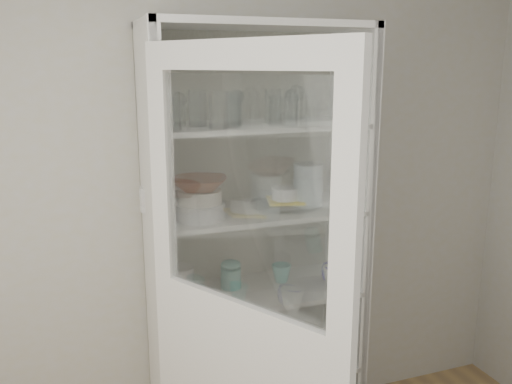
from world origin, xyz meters
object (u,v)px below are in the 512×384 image
object	(u,v)px
cupboard_door	(243,360)
yellow_trivet	(285,200)
plate_stack_front	(201,211)
white_ramekin	(285,193)
goblet_0	(179,106)
goblet_2	(292,103)
teal_jar	(231,276)
terracotta_bowl	(200,184)
mug_white	(334,277)
goblet_1	(237,104)
measuring_cups	(188,298)
white_canister	(182,281)
mug_teal	(282,273)
glass_platter	(285,203)
mug_blue	(333,274)
pantry_cabinet	(252,269)
tin_box	(280,353)
cream_bowl	(200,197)
cream_dish	(201,367)
plate_stack_back	(163,198)
grey_bowl_stack	(308,185)
goblet_3	(297,100)

from	to	relation	value
cupboard_door	yellow_trivet	bearing A→B (deg)	115.70
plate_stack_front	white_ramekin	xyz separation A→B (m)	(0.44, 0.08, 0.02)
goblet_0	goblet_2	size ratio (longest dim) A/B	0.96
goblet_2	teal_jar	size ratio (longest dim) A/B	1.30
terracotta_bowl	mug_white	size ratio (longest dim) A/B	2.10
goblet_0	goblet_1	bearing A→B (deg)	-0.12
measuring_cups	white_canister	size ratio (longest dim) A/B	0.81
mug_teal	white_ramekin	bearing A→B (deg)	-62.56
glass_platter	mug_blue	size ratio (longest dim) A/B	2.80
pantry_cabinet	teal_jar	xyz separation A→B (m)	(-0.11, -0.01, -0.02)
pantry_cabinet	tin_box	distance (m)	0.47
cupboard_door	cream_bowl	distance (m)	0.73
white_ramekin	teal_jar	world-z (taller)	white_ramekin
goblet_2	plate_stack_front	size ratio (longest dim) A/B	0.72
mug_blue	teal_jar	size ratio (longest dim) A/B	0.99
goblet_1	yellow_trivet	bearing A→B (deg)	-24.47
white_ramekin	mug_white	xyz separation A→B (m)	(0.21, -0.12, -0.41)
goblet_1	glass_platter	size ratio (longest dim) A/B	0.48
goblet_0	white_ramekin	distance (m)	0.64
cupboard_door	mug_white	xyz separation A→B (m)	(0.64, 0.51, 0.04)
teal_jar	white_canister	size ratio (longest dim) A/B	0.86
measuring_cups	cream_dish	distance (m)	0.40
goblet_2	plate_stack_back	xyz separation A→B (m)	(-0.63, 0.03, -0.42)
goblet_1	grey_bowl_stack	size ratio (longest dim) A/B	0.80
cream_dish	pantry_cabinet	bearing A→B (deg)	12.82
plate_stack_front	measuring_cups	bearing A→B (deg)	160.06
mug_blue	mug_white	bearing A→B (deg)	-120.96
white_ramekin	yellow_trivet	bearing A→B (deg)	0.00
plate_stack_back	white_ramekin	world-z (taller)	plate_stack_back
glass_platter	grey_bowl_stack	bearing A→B (deg)	-16.90
mug_teal	yellow_trivet	bearing A→B (deg)	-62.56
pantry_cabinet	goblet_2	distance (m)	0.83
goblet_1	white_ramekin	distance (m)	0.48
terracotta_bowl	mug_white	distance (m)	0.82
plate_stack_front	plate_stack_back	world-z (taller)	plate_stack_back
yellow_trivet	tin_box	xyz separation A→B (m)	(-0.02, -0.02, -0.80)
glass_platter	mug_white	xyz separation A→B (m)	(0.21, -0.12, -0.36)
goblet_3	tin_box	distance (m)	1.27
white_canister	grey_bowl_stack	bearing A→B (deg)	-6.79
goblet_0	mug_blue	distance (m)	1.10
goblet_3	white_canister	bearing A→B (deg)	-174.57
cupboard_door	goblet_2	distance (m)	1.23
yellow_trivet	white_canister	size ratio (longest dim) A/B	1.22
goblet_2	glass_platter	bearing A→B (deg)	-125.29
white_canister	cream_bowl	bearing A→B (deg)	-61.82
goblet_3	plate_stack_back	size ratio (longest dim) A/B	0.84
goblet_1	white_ramekin	bearing A→B (deg)	-24.47
cream_bowl	teal_jar	distance (m)	0.49
mug_white	pantry_cabinet	bearing A→B (deg)	135.30
goblet_1	yellow_trivet	distance (m)	0.51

